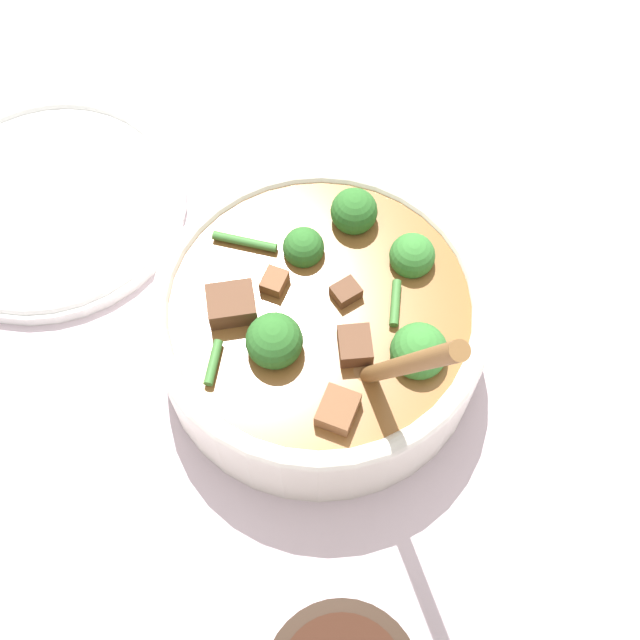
# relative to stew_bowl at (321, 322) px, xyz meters

# --- Properties ---
(ground_plane) EXTENTS (4.00, 4.00, 0.00)m
(ground_plane) POSITION_rel_stew_bowl_xyz_m (-0.00, -0.00, -0.05)
(ground_plane) COLOR silver
(stew_bowl) EXTENTS (0.26, 0.26, 0.25)m
(stew_bowl) POSITION_rel_stew_bowl_xyz_m (0.00, 0.00, 0.00)
(stew_bowl) COLOR white
(stew_bowl) RESTS_ON ground_plane
(empty_plate) EXTENTS (0.25, 0.25, 0.02)m
(empty_plate) POSITION_rel_stew_bowl_xyz_m (-0.29, -0.02, -0.04)
(empty_plate) COLOR white
(empty_plate) RESTS_ON ground_plane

